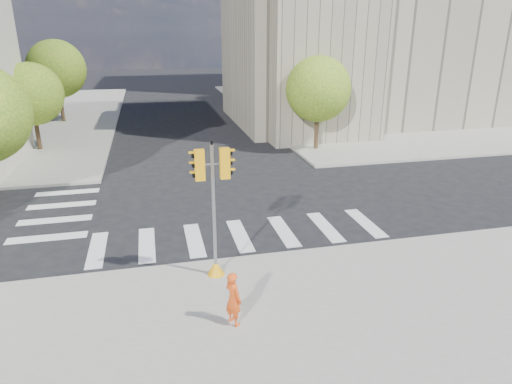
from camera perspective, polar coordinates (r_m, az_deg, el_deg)
ground at (r=19.96m, az=-2.88°, el=-3.04°), size 160.00×160.00×0.00m
sidewalk_far_right at (r=50.45m, az=14.62°, el=10.40°), size 28.00×40.00×0.15m
civic_building at (r=41.73m, az=14.35°, el=18.54°), size 26.00×16.00×19.39m
tree_lw_mid at (r=33.17m, az=-26.28°, el=10.91°), size 4.00×4.00×5.77m
tree_lw_far at (r=42.87m, az=-23.67°, el=13.90°), size 4.80×4.80×6.95m
tree_re_near at (r=30.32m, az=7.80°, el=12.62°), size 4.20×4.20×6.16m
tree_re_mid at (r=41.67m, az=1.81°, el=15.10°), size 4.60×4.60×6.66m
tree_re_far at (r=53.36m, az=-1.64°, el=15.60°), size 4.00×4.00×5.88m
lamp_near at (r=34.17m, az=6.22°, el=14.36°), size 0.35×0.18×8.11m
lamp_far at (r=47.57m, az=0.49°, el=15.96°), size 0.35×0.18×8.11m
traffic_signal at (r=14.36m, az=-5.25°, el=-3.68°), size 1.06×0.56×4.46m
photographer at (r=12.53m, az=-2.86°, el=-13.15°), size 0.59×0.67×1.55m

